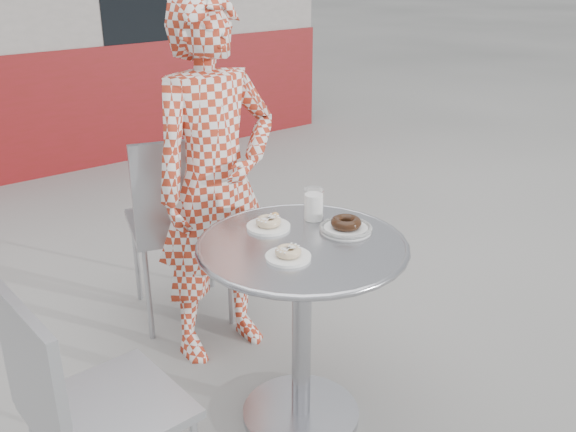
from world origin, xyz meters
TOP-DOWN VIEW (x-y plane):
  - ground at (0.00, 0.00)m, footprint 60.00×60.00m
  - bistro_table at (0.02, 0.02)m, footprint 0.77×0.77m
  - chair_far at (0.05, 1.01)m, footprint 0.58×0.59m
  - seated_person at (0.05, 0.65)m, footprint 0.59×0.39m
  - plate_far at (0.01, 0.20)m, footprint 0.17×0.17m
  - plate_near at (-0.09, -0.05)m, footprint 0.16×0.16m
  - plate_checker at (0.22, 0.00)m, footprint 0.20×0.20m
  - milk_cup at (0.19, 0.16)m, footprint 0.08×0.08m

SIDE VIEW (x-z plane):
  - ground at x=0.00m, z-range 0.00..0.00m
  - chair_far at x=0.05m, z-range -0.19..0.79m
  - bistro_table at x=0.02m, z-range 0.20..0.98m
  - plate_near at x=-0.09m, z-range 0.77..0.81m
  - plate_checker at x=0.22m, z-range 0.77..0.82m
  - plate_far at x=0.01m, z-range 0.77..0.82m
  - seated_person at x=0.05m, z-range 0.00..1.62m
  - milk_cup at x=0.19m, z-range 0.77..0.90m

